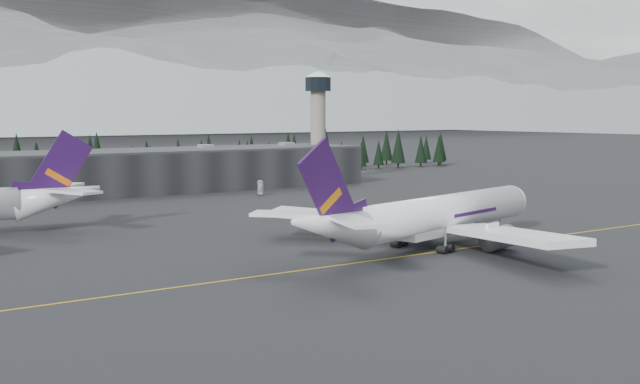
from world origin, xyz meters
TOP-DOWN VIEW (x-y plane):
  - ground at (0.00, 0.00)m, footprint 1400.00×1400.00m
  - taxiline at (0.00, -2.00)m, footprint 400.00×0.40m
  - terminal at (0.00, 125.00)m, footprint 160.00×30.00m
  - control_tower at (75.00, 128.00)m, footprint 10.00×10.00m
  - treeline at (0.00, 162.00)m, footprint 360.00×20.00m
  - jet_main at (9.60, 1.39)m, footprint 67.11×61.20m
  - gse_vehicle_b at (32.43, 95.59)m, footprint 4.76×3.60m

SIDE VIEW (x-z plane):
  - ground at x=0.00m, z-range 0.00..0.00m
  - taxiline at x=0.00m, z-range 0.00..0.02m
  - gse_vehicle_b at x=32.43m, z-range 0.00..1.51m
  - jet_main at x=9.60m, z-range -4.38..15.71m
  - terminal at x=0.00m, z-range 0.00..12.60m
  - treeline at x=0.00m, z-range 0.00..15.00m
  - control_tower at x=75.00m, z-range 4.56..42.26m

